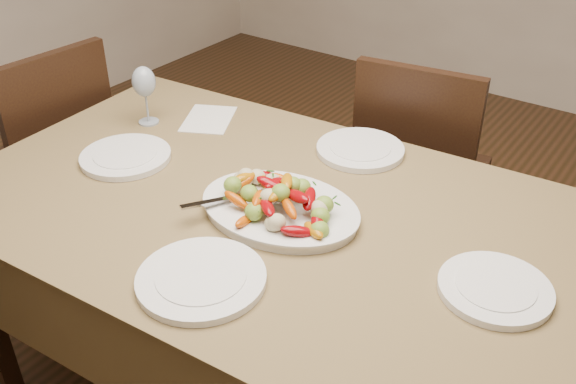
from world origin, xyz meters
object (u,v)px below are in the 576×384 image
Objects in this scene: chair_far at (423,172)px; serving_platter at (280,211)px; dining_table at (288,320)px; plate_far at (360,150)px; plate_left at (126,157)px; plate_near at (201,279)px; chair_left at (43,162)px; plate_right at (495,289)px; wine_glass at (145,94)px.

chair_far reaches higher than serving_platter.
dining_table is 0.39m from serving_platter.
plate_far is (0.00, 0.41, -0.00)m from serving_platter.
plate_left is 0.91× the size of plate_near.
chair_left reaches higher than plate_right.
plate_left is 0.70m from plate_far.
chair_far is 1.00× the size of chair_left.
wine_glass is (-0.68, 0.50, 0.09)m from plate_near.
chair_far is at bearing 87.38° from plate_far.
plate_near is at bearing -88.75° from plate_far.
chair_far is at bearing 89.28° from dining_table.
plate_left reaches higher than dining_table.
wine_glass reaches higher than chair_left.
plate_far is (-0.02, -0.46, 0.29)m from chair_far.
dining_table is at bearing 90.92° from plate_near.
dining_table is 7.46× the size of plate_right.
serving_platter is 0.54m from plate_left.
serving_platter is (-0.01, -0.02, 0.39)m from dining_table.
plate_right is 0.94× the size of plate_far.
chair_left is at bearing 169.22° from plate_left.
wine_glass is at bearing 164.74° from serving_platter.
chair_left is 1.32m from plate_near.
chair_left is at bearing -165.25° from plate_far.
plate_right reaches higher than dining_table.
dining_table is 6.33× the size of plate_near.
plate_far is 1.29× the size of wine_glass.
serving_platter is at bearing -15.26° from wine_glass.
plate_near is at bearing -87.03° from serving_platter.
plate_left is at bearing -174.59° from dining_table.
plate_far is (-0.01, 0.39, 0.39)m from dining_table.
plate_left is at bearing -59.70° from wine_glass.
serving_platter is at bearing 92.97° from plate_near.
serving_platter is 1.69× the size of plate_right.
plate_left is 1.30× the size of wine_glass.
chair_left is 3.27× the size of plate_near.
wine_glass is (-0.69, -0.69, 0.39)m from chair_far.
plate_left is at bearing 82.30° from chair_left.
plate_far is at bearing 78.99° from chair_far.
serving_platter reaches higher than dining_table.
plate_left is (-0.55, -0.05, 0.39)m from dining_table.
plate_left is 1.10m from plate_right.
plate_right is 1.24m from wine_glass.
serving_platter is at bearing 88.64° from chair_left.
chair_far is (0.01, 0.85, 0.10)m from dining_table.
plate_far is 0.91× the size of plate_near.
serving_platter is 1.57× the size of plate_left.
dining_table is at bearing -13.41° from wine_glass.
plate_right is (0.55, 0.01, 0.39)m from dining_table.
plate_far is (1.20, 0.32, 0.29)m from chair_left.
wine_glass reaches higher than chair_far.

